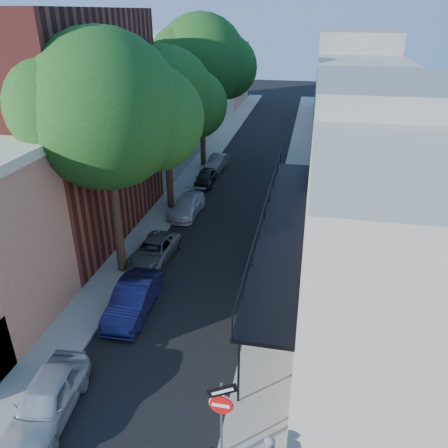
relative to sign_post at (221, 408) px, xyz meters
The scene contains 15 objects.
road_surface 29.27m from the sign_post, 96.21° to the left, with size 6.00×64.00×0.01m, color black.
sidewalk_left 29.96m from the sign_post, 103.85° to the left, with size 2.00×64.00×0.12m, color gray.
sidewalk_right 29.11m from the sign_post, 88.34° to the left, with size 2.00×64.00×0.12m, color gray.
buildings_left 30.59m from the sign_post, 114.15° to the left, with size 10.10×59.10×12.00m.
buildings_right 29.20m from the sign_post, 78.44° to the left, with size 9.80×55.00×10.00m.
sign_post is the anchor object (origin of this frame).
oak_near 12.77m from the sign_post, 125.09° to the left, with size 7.48×6.80×11.42m.
oak_mid 19.14m from the sign_post, 110.86° to the left, with size 6.60×6.00×10.20m.
oak_far 27.80m from the sign_post, 103.91° to the left, with size 7.70×7.00×11.90m.
parked_car_a 5.92m from the sign_post, behind, with size 1.62×4.04×1.38m, color #969FA7.
parked_car_b 8.02m from the sign_post, 130.44° to the left, with size 1.46×4.19×1.38m, color #14143F.
parked_car_c 11.99m from the sign_post, 118.95° to the left, with size 1.84×4.00×1.11m, color #5C5F64.
parked_car_d 17.39m from the sign_post, 109.06° to the left, with size 1.65×4.05×1.17m, color silver.
parked_car_e 22.59m from the sign_post, 104.80° to the left, with size 1.33×3.30×1.12m, color black.
parked_car_f 26.29m from the sign_post, 102.45° to the left, with size 1.21×3.48×1.15m, color slate.
Camera 1 is at (4.91, -7.39, 11.82)m, focal length 35.00 mm.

